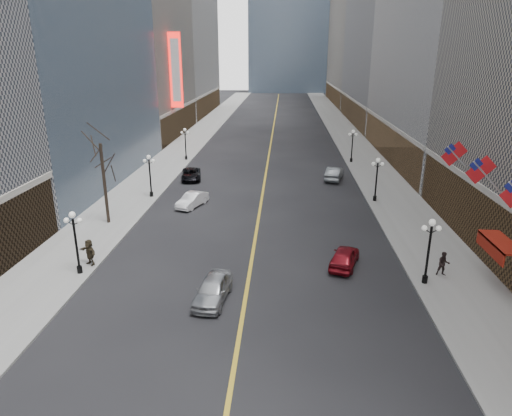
# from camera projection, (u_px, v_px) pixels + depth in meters

# --- Properties ---
(sidewalk_east) EXTENTS (6.00, 230.00, 0.15)m
(sidewalk_east) POSITION_uv_depth(u_px,v_px,m) (362.00, 156.00, 68.15)
(sidewalk_east) COLOR gray
(sidewalk_east) RESTS_ON ground
(sidewalk_west) EXTENTS (6.00, 230.00, 0.15)m
(sidewalk_west) POSITION_uv_depth(u_px,v_px,m) (177.00, 154.00, 69.77)
(sidewalk_west) COLOR gray
(sidewalk_west) RESTS_ON ground
(lane_line) EXTENTS (0.25, 200.00, 0.02)m
(lane_line) POSITION_uv_depth(u_px,v_px,m) (271.00, 143.00, 78.43)
(lane_line) COLOR gold
(lane_line) RESTS_ON ground
(bldg_east_c) EXTENTS (26.60, 40.60, 48.80)m
(bldg_east_c) POSITION_uv_depth(u_px,v_px,m) (421.00, 5.00, 93.51)
(bldg_east_c) COLOR gray
(bldg_east_c) RESTS_ON ground
(streetlamp_east_1) EXTENTS (1.26, 0.44, 4.52)m
(streetlamp_east_1) POSITION_uv_depth(u_px,v_px,m) (429.00, 245.00, 29.56)
(streetlamp_east_1) COLOR black
(streetlamp_east_1) RESTS_ON sidewalk_east
(streetlamp_east_2) EXTENTS (1.26, 0.44, 4.52)m
(streetlamp_east_2) POSITION_uv_depth(u_px,v_px,m) (377.00, 175.00, 46.57)
(streetlamp_east_2) COLOR black
(streetlamp_east_2) RESTS_ON sidewalk_east
(streetlamp_east_3) EXTENTS (1.26, 0.44, 4.52)m
(streetlamp_east_3) POSITION_uv_depth(u_px,v_px,m) (352.00, 142.00, 63.59)
(streetlamp_east_3) COLOR black
(streetlamp_east_3) RESTS_ON sidewalk_east
(streetlamp_west_1) EXTENTS (1.26, 0.44, 4.52)m
(streetlamp_west_1) POSITION_uv_depth(u_px,v_px,m) (75.00, 236.00, 30.93)
(streetlamp_west_1) COLOR black
(streetlamp_west_1) RESTS_ON sidewalk_west
(streetlamp_west_2) EXTENTS (1.26, 0.44, 4.52)m
(streetlamp_west_2) POSITION_uv_depth(u_px,v_px,m) (150.00, 171.00, 47.94)
(streetlamp_west_2) COLOR black
(streetlamp_west_2) RESTS_ON sidewalk_west
(streetlamp_west_3) EXTENTS (1.26, 0.44, 4.52)m
(streetlamp_west_3) POSITION_uv_depth(u_px,v_px,m) (185.00, 141.00, 64.96)
(streetlamp_west_3) COLOR black
(streetlamp_west_3) RESTS_ON sidewalk_west
(flag_4) EXTENTS (2.87, 0.12, 2.87)m
(flag_4) POSITION_uv_depth(u_px,v_px,m) (483.00, 172.00, 29.84)
(flag_4) COLOR #B2B2B7
(flag_4) RESTS_ON ground
(flag_5) EXTENTS (2.87, 0.12, 2.87)m
(flag_5) POSITION_uv_depth(u_px,v_px,m) (456.00, 156.00, 34.56)
(flag_5) COLOR #B2B2B7
(flag_5) RESTS_ON ground
(awning_c) EXTENTS (1.40, 4.00, 0.93)m
(awning_c) POSITION_uv_depth(u_px,v_px,m) (498.00, 244.00, 29.25)
(awning_c) COLOR maroon
(awning_c) RESTS_ON ground
(theatre_marquee) EXTENTS (2.00, 0.55, 12.00)m
(theatre_marquee) POSITION_uv_depth(u_px,v_px,m) (176.00, 70.00, 75.50)
(theatre_marquee) COLOR red
(theatre_marquee) RESTS_ON ground
(tree_west_far) EXTENTS (3.60, 3.60, 7.92)m
(tree_west_far) POSITION_uv_depth(u_px,v_px,m) (102.00, 156.00, 39.41)
(tree_west_far) COLOR #2D231C
(tree_west_far) RESTS_ON sidewalk_west
(car_nb_near) EXTENTS (2.32, 4.71, 1.55)m
(car_nb_near) POSITION_uv_depth(u_px,v_px,m) (213.00, 289.00, 28.31)
(car_nb_near) COLOR #A2A5AA
(car_nb_near) RESTS_ON ground
(car_nb_mid) EXTENTS (2.88, 4.52, 1.41)m
(car_nb_mid) POSITION_uv_depth(u_px,v_px,m) (192.00, 200.00, 45.83)
(car_nb_mid) COLOR silver
(car_nb_mid) RESTS_ON ground
(car_nb_far) EXTENTS (3.09, 5.22, 1.36)m
(car_nb_far) POSITION_uv_depth(u_px,v_px,m) (191.00, 174.00, 55.69)
(car_nb_far) COLOR black
(car_nb_far) RESTS_ON ground
(car_sb_mid) EXTENTS (2.91, 4.58, 1.45)m
(car_sb_mid) POSITION_uv_depth(u_px,v_px,m) (344.00, 257.00, 32.91)
(car_sb_mid) COLOR maroon
(car_sb_mid) RESTS_ON ground
(car_sb_far) EXTENTS (2.79, 5.09, 1.59)m
(car_sb_far) POSITION_uv_depth(u_px,v_px,m) (334.00, 173.00, 55.58)
(car_sb_far) COLOR #575C60
(car_sb_far) RESTS_ON ground
(ped_east_walk) EXTENTS (0.86, 0.51, 1.72)m
(ped_east_walk) POSITION_uv_depth(u_px,v_px,m) (444.00, 264.00, 31.19)
(ped_east_walk) COLOR black
(ped_east_walk) RESTS_ON sidewalk_east
(ped_west_far) EXTENTS (1.76, 1.44, 1.92)m
(ped_west_far) POSITION_uv_depth(u_px,v_px,m) (89.00, 252.00, 32.79)
(ped_west_far) COLOR #2F281A
(ped_west_far) RESTS_ON sidewalk_west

